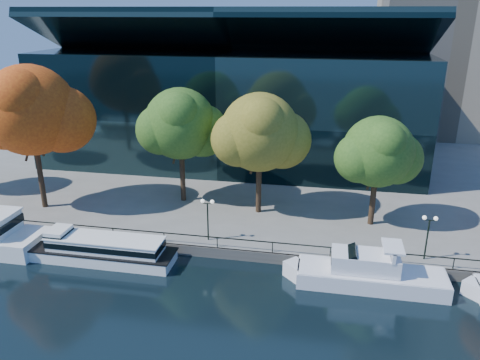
% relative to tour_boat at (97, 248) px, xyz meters
% --- Properties ---
extents(ground, '(160.00, 160.00, 0.00)m').
position_rel_tour_boat_xyz_m(ground, '(10.36, -0.72, -1.17)').
color(ground, black).
rests_on(ground, ground).
extents(promenade, '(90.00, 67.08, 1.00)m').
position_rel_tour_boat_xyz_m(promenade, '(10.36, 35.65, -0.67)').
color(promenade, slate).
rests_on(promenade, ground).
extents(railing, '(88.20, 0.08, 0.99)m').
position_rel_tour_boat_xyz_m(railing, '(10.36, 2.53, 0.76)').
color(railing, black).
rests_on(railing, promenade).
extents(convention_building, '(50.00, 24.57, 21.43)m').
position_rel_tour_boat_xyz_m(convention_building, '(6.36, 31.07, 7.33)').
color(convention_building, black).
rests_on(convention_building, ground).
extents(tour_boat, '(14.56, 3.25, 2.76)m').
position_rel_tour_boat_xyz_m(tour_boat, '(0.00, 0.00, 0.00)').
color(tour_boat, white).
rests_on(tour_boat, ground).
extents(cruiser_near, '(13.07, 3.37, 3.79)m').
position_rel_tour_boat_xyz_m(cruiser_near, '(23.13, 0.26, 0.00)').
color(cruiser_near, white).
rests_on(cruiser_near, ground).
extents(tree_1, '(11.50, 9.43, 15.16)m').
position_rel_tour_boat_xyz_m(tree_1, '(-9.96, 7.93, 10.18)').
color(tree_1, black).
rests_on(tree_1, promenade).
extents(tree_2, '(9.52, 7.81, 12.56)m').
position_rel_tour_boat_xyz_m(tree_2, '(4.23, 12.54, 8.40)').
color(tree_2, black).
rests_on(tree_2, promenade).
extents(tree_3, '(9.90, 8.12, 12.59)m').
position_rel_tour_boat_xyz_m(tree_3, '(12.97, 10.95, 8.28)').
color(tree_3, black).
rests_on(tree_3, promenade).
extents(tree_4, '(8.49, 6.96, 10.89)m').
position_rel_tour_boat_xyz_m(tree_4, '(24.41, 10.12, 7.16)').
color(tree_4, black).
rests_on(tree_4, promenade).
extents(lamp_1, '(1.26, 0.36, 4.03)m').
position_rel_tour_boat_xyz_m(lamp_1, '(9.20, 3.78, 2.81)').
color(lamp_1, black).
rests_on(lamp_1, promenade).
extents(lamp_2, '(1.26, 0.36, 4.03)m').
position_rel_tour_boat_xyz_m(lamp_2, '(28.30, 3.78, 2.81)').
color(lamp_2, black).
rests_on(lamp_2, promenade).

